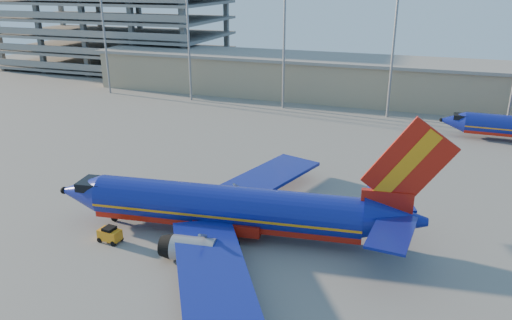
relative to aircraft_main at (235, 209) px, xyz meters
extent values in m
plane|color=slate|center=(-5.15, 4.77, -2.82)|extent=(220.00, 220.00, 0.00)
cube|color=#9D886C|center=(4.85, 62.77, 1.18)|extent=(120.00, 15.00, 8.00)
cube|color=slate|center=(4.85, 62.77, 5.38)|extent=(122.00, 16.00, 0.60)
cube|color=slate|center=(-67.15, 78.77, -1.82)|extent=(60.00, 30.00, 0.70)
cube|color=slate|center=(-67.15, 78.77, 2.38)|extent=(60.00, 30.00, 0.70)
cube|color=slate|center=(-67.15, 78.77, 6.58)|extent=(60.00, 30.00, 0.70)
cube|color=slate|center=(-67.15, 78.77, 10.78)|extent=(60.00, 30.00, 0.70)
cube|color=slate|center=(-67.15, 78.77, 14.98)|extent=(60.00, 30.00, 0.70)
cube|color=slate|center=(-67.15, 91.77, 7.68)|extent=(1.20, 1.20, 21.00)
cylinder|color=gray|center=(-50.15, 50.77, 11.18)|extent=(0.44, 0.44, 28.00)
cylinder|color=gray|center=(-30.15, 50.77, 11.18)|extent=(0.44, 0.44, 28.00)
cylinder|color=gray|center=(-10.15, 50.77, 11.18)|extent=(0.44, 0.44, 28.00)
cylinder|color=gray|center=(9.85, 50.77, 11.18)|extent=(0.44, 0.44, 28.00)
cylinder|color=navy|center=(-0.93, -0.11, 0.18)|extent=(26.99, 7.32, 4.11)
cube|color=#AB190D|center=(-0.93, -0.11, -0.88)|extent=(26.89, 6.55, 1.45)
cube|color=orange|center=(-0.93, -0.11, -0.10)|extent=(26.99, 7.36, 0.24)
cone|color=navy|center=(-16.49, -2.01, 0.18)|extent=(5.13, 4.65, 4.11)
cube|color=black|center=(-15.06, -1.84, 1.23)|extent=(3.00, 3.19, 0.89)
cone|color=navy|center=(15.18, 1.85, 0.57)|extent=(6.24, 4.78, 4.11)
cube|color=#AB190D|center=(14.30, 1.75, 2.07)|extent=(4.71, 1.17, 2.45)
cube|color=#AB190D|center=(15.85, 1.94, 5.96)|extent=(8.15, 1.34, 8.87)
cube|color=orange|center=(15.63, 1.91, 5.96)|extent=(5.45, 1.12, 6.96)
cube|color=navy|center=(14.28, 5.55, 1.18)|extent=(5.47, 7.81, 0.24)
cube|color=navy|center=(15.20, -1.95, 1.18)|extent=(3.95, 7.38, 0.24)
cube|color=navy|center=(-0.46, 9.80, -0.82)|extent=(10.36, 18.11, 0.39)
cube|color=navy|center=(1.91, -9.62, -0.82)|extent=(13.63, 17.64, 0.39)
cube|color=#AB190D|center=(-0.38, -0.05, -1.32)|extent=(7.15, 5.11, 1.11)
cylinder|color=gray|center=(-2.95, 5.46, -1.54)|extent=(4.26, 2.80, 2.33)
cylinder|color=gray|center=(-1.55, -6.01, -1.54)|extent=(4.26, 2.80, 2.33)
cylinder|color=gray|center=(-13.07, -1.60, -2.21)|extent=(0.30, 0.30, 1.22)
cylinder|color=black|center=(-13.07, -1.60, -2.47)|extent=(0.74, 0.36, 0.71)
cylinder|color=black|center=(0.38, 2.96, -2.36)|extent=(1.00, 0.72, 0.93)
cylinder|color=black|center=(1.08, -2.78, -2.36)|extent=(1.00, 0.72, 0.93)
cone|color=navy|center=(20.77, 42.58, -0.41)|extent=(3.78, 3.34, 3.30)
cube|color=black|center=(21.93, 42.57, 0.44)|extent=(2.17, 2.34, 0.71)
cube|color=orange|center=(-10.89, -5.48, -2.05)|extent=(2.28, 1.44, 1.03)
cube|color=black|center=(-10.89, -5.48, -1.43)|extent=(1.14, 1.23, 0.36)
cylinder|color=black|center=(-11.66, -4.84, -2.55)|extent=(0.55, 0.24, 0.54)
cylinder|color=black|center=(-11.77, -5.97, -2.55)|extent=(0.55, 0.24, 0.54)
cylinder|color=black|center=(-10.01, -5.00, -2.55)|extent=(0.55, 0.24, 0.54)
cylinder|color=black|center=(-10.12, -6.13, -2.55)|extent=(0.55, 0.24, 0.54)
camera|label=1|loc=(16.86, -41.15, 21.54)|focal=35.00mm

